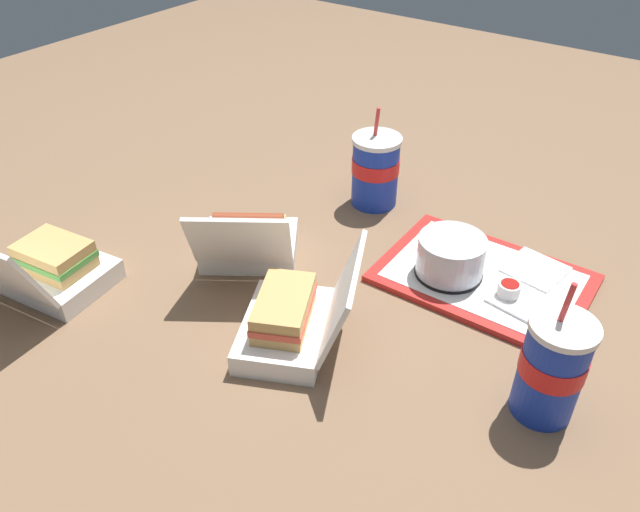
{
  "coord_description": "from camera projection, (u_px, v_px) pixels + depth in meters",
  "views": [
    {
      "loc": [
        -0.55,
        0.77,
        0.72
      ],
      "look_at": [
        -0.01,
        0.02,
        0.05
      ],
      "focal_mm": 35.0,
      "sensor_mm": 36.0,
      "label": 1
    }
  ],
  "objects": [
    {
      "name": "clamshell_sandwich_center",
      "position": [
        52.0,
        269.0,
        1.12
      ],
      "size": [
        0.2,
        0.23,
        0.18
      ],
      "color": "white",
      "rests_on": "ground_plane"
    },
    {
      "name": "napkin_stack",
      "position": [
        535.0,
        269.0,
        1.16
      ],
      "size": [
        0.11,
        0.11,
        0.0
      ],
      "primitive_type": "cube",
      "rotation": [
        0.0,
        0.0,
        -0.14
      ],
      "color": "white",
      "rests_on": "food_tray"
    },
    {
      "name": "soda_cup_left",
      "position": [
        375.0,
        170.0,
        1.34
      ],
      "size": [
        0.11,
        0.11,
        0.22
      ],
      "color": "#1938B7",
      "rests_on": "ground_plane"
    },
    {
      "name": "ketchup_cup",
      "position": [
        509.0,
        289.0,
        1.1
      ],
      "size": [
        0.04,
        0.04,
        0.02
      ],
      "color": "white",
      "rests_on": "food_tray"
    },
    {
      "name": "ground_plane",
      "position": [
        321.0,
        269.0,
        1.19
      ],
      "size": [
        3.2,
        3.2,
        0.0
      ],
      "primitive_type": "plane",
      "color": "brown"
    },
    {
      "name": "cake_container",
      "position": [
        451.0,
        257.0,
        1.14
      ],
      "size": [
        0.13,
        0.13,
        0.08
      ],
      "color": "black",
      "rests_on": "food_tray"
    },
    {
      "name": "clamshell_hotdog_corner",
      "position": [
        249.0,
        241.0,
        1.19
      ],
      "size": [
        0.27,
        0.28,
        0.17
      ],
      "color": "white",
      "rests_on": "ground_plane"
    },
    {
      "name": "plastic_fork",
      "position": [
        513.0,
        313.0,
        1.06
      ],
      "size": [
        0.11,
        0.03,
        0.0
      ],
      "primitive_type": "cube",
      "rotation": [
        0.0,
        0.0,
        -0.15
      ],
      "color": "white",
      "rests_on": "food_tray"
    },
    {
      "name": "soda_cup_front",
      "position": [
        552.0,
        367.0,
        0.87
      ],
      "size": [
        0.09,
        0.09,
        0.23
      ],
      "color": "#1938B7",
      "rests_on": "ground_plane"
    },
    {
      "name": "food_tray",
      "position": [
        483.0,
        278.0,
        1.16
      ],
      "size": [
        0.37,
        0.26,
        0.01
      ],
      "color": "red",
      "rests_on": "ground_plane"
    },
    {
      "name": "clamshell_sandwich_front",
      "position": [
        291.0,
        319.0,
        1.01
      ],
      "size": [
        0.25,
        0.26,
        0.17
      ],
      "color": "white",
      "rests_on": "ground_plane"
    }
  ]
}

